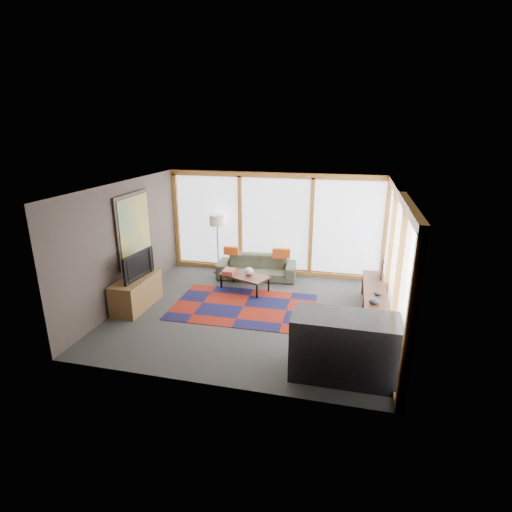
% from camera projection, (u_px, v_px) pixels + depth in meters
% --- Properties ---
extents(ground, '(5.50, 5.50, 0.00)m').
position_uv_depth(ground, '(251.00, 312.00, 8.26)').
color(ground, '#2D2D2B').
rests_on(ground, ground).
extents(room_envelope, '(5.52, 5.02, 2.62)m').
position_uv_depth(room_envelope, '(281.00, 235.00, 8.19)').
color(room_envelope, '#3C332D').
rests_on(room_envelope, ground).
extents(rug, '(3.02, 1.98, 0.01)m').
position_uv_depth(rug, '(244.00, 306.00, 8.51)').
color(rug, maroon).
rests_on(rug, ground).
extents(sofa, '(2.02, 0.94, 0.57)m').
position_uv_depth(sofa, '(257.00, 267.00, 10.06)').
color(sofa, '#353828').
rests_on(sofa, ground).
extents(pillow_left, '(0.38, 0.14, 0.21)m').
position_uv_depth(pillow_left, '(231.00, 251.00, 10.07)').
color(pillow_left, '#B34414').
rests_on(pillow_left, sofa).
extents(pillow_right, '(0.45, 0.18, 0.24)m').
position_uv_depth(pillow_right, '(281.00, 253.00, 9.81)').
color(pillow_right, '#B34414').
rests_on(pillow_right, sofa).
extents(floor_lamp, '(0.39, 0.39, 1.54)m').
position_uv_depth(floor_lamp, '(218.00, 244.00, 10.31)').
color(floor_lamp, black).
rests_on(floor_lamp, ground).
extents(coffee_table, '(1.23, 0.92, 0.37)m').
position_uv_depth(coffee_table, '(245.00, 282.00, 9.34)').
color(coffee_table, black).
rests_on(coffee_table, ground).
extents(book_stack, '(0.27, 0.34, 0.11)m').
position_uv_depth(book_stack, '(229.00, 272.00, 9.34)').
color(book_stack, brown).
rests_on(book_stack, coffee_table).
extents(vase, '(0.22, 0.22, 0.18)m').
position_uv_depth(vase, '(249.00, 271.00, 9.27)').
color(vase, beige).
rests_on(vase, coffee_table).
extents(bookshelf, '(0.44, 2.41, 0.60)m').
position_uv_depth(bookshelf, '(374.00, 305.00, 7.88)').
color(bookshelf, black).
rests_on(bookshelf, ground).
extents(bowl_a, '(0.24, 0.24, 0.10)m').
position_uv_depth(bowl_a, '(374.00, 301.00, 7.23)').
color(bowl_a, black).
rests_on(bowl_a, bookshelf).
extents(bowl_b, '(0.15, 0.15, 0.07)m').
position_uv_depth(bowl_b, '(378.00, 293.00, 7.61)').
color(bowl_b, black).
rests_on(bowl_b, bookshelf).
extents(shelf_picture, '(0.05, 0.34, 0.45)m').
position_uv_depth(shelf_picture, '(382.00, 268.00, 8.41)').
color(shelf_picture, black).
rests_on(shelf_picture, bookshelf).
extents(tv_console, '(0.54, 1.30, 0.65)m').
position_uv_depth(tv_console, '(136.00, 292.00, 8.43)').
color(tv_console, brown).
rests_on(tv_console, ground).
extents(television, '(0.23, 0.99, 0.57)m').
position_uv_depth(television, '(135.00, 265.00, 8.27)').
color(television, black).
rests_on(television, tv_console).
extents(bar_counter, '(1.59, 0.74, 1.00)m').
position_uv_depth(bar_counter, '(344.00, 347.00, 6.02)').
color(bar_counter, black).
rests_on(bar_counter, ground).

